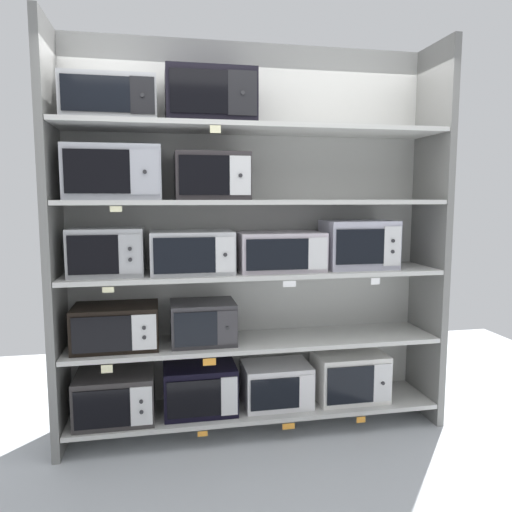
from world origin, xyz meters
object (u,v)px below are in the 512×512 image
Objects in this scene: microwave_10 at (114,173)px; microwave_3 at (350,376)px; microwave_5 at (203,322)px; microwave_8 at (279,251)px; microwave_4 at (116,327)px; microwave_7 at (192,252)px; microwave_1 at (200,388)px; microwave_13 at (210,98)px; microwave_12 at (110,100)px; microwave_11 at (211,177)px; microwave_9 at (359,244)px; microwave_2 at (276,384)px; microwave_6 at (107,252)px; microwave_0 at (116,395)px.

microwave_3 is at bearing -0.00° from microwave_10.
microwave_10 is (-1.59, 0.00, 1.42)m from microwave_3.
microwave_8 is at bearing 0.01° from microwave_5.
microwave_3 is 1.14m from microwave_5.
microwave_5 is at bearing 0.01° from microwave_4.
microwave_5 is 0.48m from microwave_7.
microwave_13 reaches higher than microwave_1.
microwave_10 is at bearing 0.09° from microwave_12.
microwave_5 is at bearing -0.28° from microwave_1.
microwave_1 is 0.87× the size of microwave_13.
microwave_11 is 0.77m from microwave_12.
microwave_9 reaches higher than microwave_1.
microwave_2 is at bearing 0.03° from microwave_7.
microwave_9 is 0.85× the size of microwave_10.
microwave_9 is (1.69, 0.00, 0.02)m from microwave_6.
microwave_10 is 0.44m from microwave_12.
microwave_7 is at bearing -179.98° from microwave_9.
microwave_11 is (-1.02, -0.00, 0.46)m from microwave_9.
microwave_1 is 0.97× the size of microwave_3.
microwave_7 is 0.50m from microwave_11.
microwave_10 reaches higher than microwave_9.
microwave_2 is 0.69m from microwave_5.
microwave_8 is at bearing 0.00° from microwave_6.
microwave_13 reaches higher than microwave_10.
microwave_0 is 1.00× the size of microwave_3.
microwave_8 is at bearing -0.00° from microwave_10.
microwave_13 is at bearing 0.01° from microwave_6.
microwave_7 is 0.69m from microwave_10.
microwave_12 is at bearing -179.99° from microwave_2.
microwave_10 is (-0.51, -0.00, 1.43)m from microwave_1.
microwave_11 is at bearing -179.98° from microwave_9.
microwave_1 is 0.93m from microwave_7.
microwave_4 is 0.94× the size of microwave_8.
microwave_3 is (1.08, -0.00, 0.01)m from microwave_1.
microwave_8 is (-0.53, 0.00, 0.91)m from microwave_3.
microwave_13 reaches higher than microwave_7.
microwave_11 is (0.64, -0.00, 1.42)m from microwave_0.
microwave_6 reaches higher than microwave_5.
microwave_0 is 1.56m from microwave_11.
microwave_5 is 0.87× the size of microwave_9.
microwave_1 is at bearing 0.01° from microwave_6.
microwave_8 is 1.09m from microwave_13.
microwave_5 is at bearing -180.00° from microwave_3.
microwave_7 is 1.14× the size of microwave_11.
microwave_12 is (0.03, 0.00, 1.88)m from microwave_0.
microwave_6 reaches higher than microwave_4.
microwave_6 is 0.86× the size of microwave_7.
microwave_0 is at bearing 180.00° from microwave_11.
microwave_0 is at bearing 179.99° from microwave_7.
microwave_13 is at bearing -179.98° from microwave_2.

